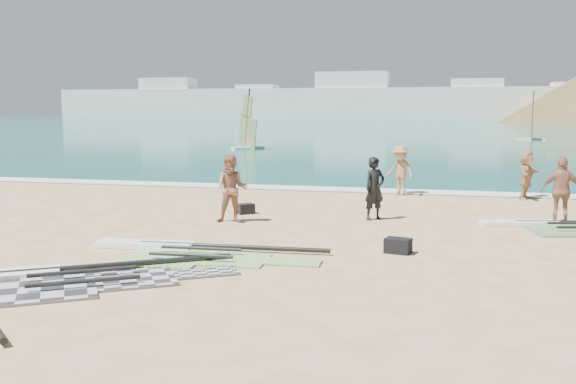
% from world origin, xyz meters
% --- Properties ---
extents(ground, '(300.00, 300.00, 0.00)m').
position_xyz_m(ground, '(0.00, 0.00, 0.00)').
color(ground, tan).
rests_on(ground, ground).
extents(sea, '(300.00, 240.00, 0.06)m').
position_xyz_m(sea, '(0.00, 132.00, 0.00)').
color(sea, '#0D5E5A').
rests_on(sea, ground).
extents(surf_line, '(300.00, 1.20, 0.04)m').
position_xyz_m(surf_line, '(0.00, 12.30, 0.00)').
color(surf_line, white).
rests_on(surf_line, ground).
extents(far_town, '(160.00, 8.00, 12.00)m').
position_xyz_m(far_town, '(-15.72, 150.00, 4.49)').
color(far_town, white).
rests_on(far_town, ground).
extents(rig_grey, '(5.70, 4.22, 0.20)m').
position_xyz_m(rig_grey, '(-3.98, -2.01, 0.05)').
color(rig_grey, '#2A2A2D').
rests_on(rig_grey, ground).
extents(rig_green, '(5.49, 2.19, 0.20)m').
position_xyz_m(rig_green, '(-2.57, 0.64, 0.05)').
color(rig_green, '#59C91C').
rests_on(rig_green, ground).
extents(rig_orange, '(5.07, 2.57, 0.19)m').
position_xyz_m(rig_orange, '(6.12, 5.85, 0.05)').
color(rig_orange, orange).
rests_on(rig_orange, ground).
extents(gear_bag_near, '(0.60, 0.59, 0.31)m').
position_xyz_m(gear_bag_near, '(-2.84, 6.12, 0.16)').
color(gear_bag_near, black).
rests_on(gear_bag_near, ground).
extents(gear_bag_far, '(0.63, 0.50, 0.33)m').
position_xyz_m(gear_bag_far, '(2.06, 1.85, 0.17)').
color(gear_bag_far, black).
rests_on(gear_bag_far, ground).
extents(person_wetsuit, '(0.78, 0.77, 1.82)m').
position_xyz_m(person_wetsuit, '(1.08, 6.01, 0.91)').
color(person_wetsuit, black).
rests_on(person_wetsuit, ground).
extents(beachgoer_left, '(1.05, 0.90, 1.90)m').
position_xyz_m(beachgoer_left, '(-2.76, 4.61, 0.95)').
color(beachgoer_left, '#9C6850').
rests_on(beachgoer_left, ground).
extents(beachgoer_mid, '(1.37, 1.21, 1.84)m').
position_xyz_m(beachgoer_mid, '(1.43, 11.50, 0.92)').
color(beachgoer_mid, '#9E7150').
rests_on(beachgoer_mid, ground).
extents(beachgoer_back, '(1.11, 0.47, 1.88)m').
position_xyz_m(beachgoer_back, '(6.18, 6.48, 0.94)').
color(beachgoer_back, '#A0674C').
rests_on(beachgoer_back, ground).
extents(beachgoer_right, '(1.04, 1.67, 1.72)m').
position_xyz_m(beachgoer_right, '(5.83, 11.50, 0.86)').
color(beachgoer_right, tan).
rests_on(beachgoer_right, ground).
extents(windsurfer_left, '(2.38, 2.32, 4.71)m').
position_xyz_m(windsurfer_left, '(-11.85, 35.25, 1.35)').
color(windsurfer_left, white).
rests_on(windsurfer_left, ground).
extents(windsurfer_centre, '(2.75, 3.26, 4.88)m').
position_xyz_m(windsurfer_centre, '(11.38, 55.58, 1.39)').
color(windsurfer_centre, white).
rests_on(windsurfer_centre, ground).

